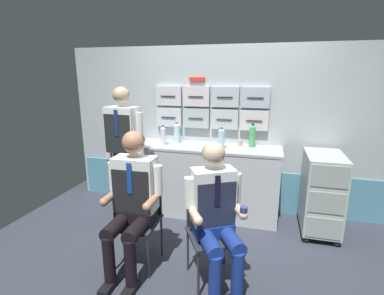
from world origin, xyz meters
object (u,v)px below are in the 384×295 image
(service_trolley, at_px, (322,192))
(folding_chair_left, at_px, (140,210))
(coffee_cup_spare, at_px, (240,143))
(crew_member_right, at_px, (216,212))
(folding_chair_right, at_px, (210,221))
(crew_member_standing, at_px, (124,146))
(crew_member_left, at_px, (132,196))
(water_bottle_tall, at_px, (252,136))

(service_trolley, height_order, folding_chair_left, service_trolley)
(service_trolley, xyz_separation_m, coffee_cup_spare, (-0.96, 0.26, 0.45))
(folding_chair_left, distance_m, crew_member_right, 0.82)
(folding_chair_right, relative_size, crew_member_standing, 0.51)
(service_trolley, relative_size, crew_member_right, 0.74)
(crew_member_left, bearing_deg, service_trolley, 32.53)
(folding_chair_right, bearing_deg, crew_member_left, -171.87)
(crew_member_left, relative_size, folding_chair_right, 1.55)
(service_trolley, distance_m, water_bottle_tall, 1.01)
(folding_chair_left, bearing_deg, crew_member_right, -14.35)
(crew_member_right, relative_size, crew_member_standing, 0.76)
(service_trolley, bearing_deg, crew_member_standing, -170.62)
(crew_member_standing, bearing_deg, folding_chair_left, -52.62)
(crew_member_right, bearing_deg, folding_chair_right, 119.37)
(crew_member_left, distance_m, crew_member_right, 0.77)
(crew_member_left, relative_size, crew_member_right, 1.04)
(folding_chair_right, height_order, coffee_cup_spare, coffee_cup_spare)
(crew_member_left, bearing_deg, folding_chair_left, 91.21)
(folding_chair_left, xyz_separation_m, crew_member_standing, (-0.46, 0.61, 0.46))
(folding_chair_right, height_order, crew_member_standing, crew_member_standing)
(service_trolley, height_order, crew_member_left, crew_member_left)
(water_bottle_tall, bearing_deg, crew_member_right, -97.67)
(service_trolley, relative_size, folding_chair_left, 1.11)
(crew_member_right, bearing_deg, water_bottle_tall, 82.33)
(service_trolley, distance_m, crew_member_standing, 2.32)
(coffee_cup_spare, bearing_deg, folding_chair_left, -123.43)
(crew_member_left, height_order, crew_member_standing, crew_member_standing)
(folding_chair_left, height_order, crew_member_standing, crew_member_standing)
(crew_member_right, relative_size, water_bottle_tall, 4.30)
(crew_member_left, bearing_deg, crew_member_standing, 121.44)
(folding_chair_left, relative_size, crew_member_left, 0.65)
(folding_chair_left, relative_size, water_bottle_tall, 2.88)
(service_trolley, xyz_separation_m, folding_chair_left, (-1.78, -0.98, 0.02))
(service_trolley, relative_size, crew_member_standing, 0.56)
(service_trolley, bearing_deg, crew_member_right, -130.58)
(folding_chair_right, distance_m, crew_member_standing, 1.41)
(coffee_cup_spare, bearing_deg, water_bottle_tall, -3.58)
(crew_member_left, bearing_deg, coffee_cup_spare, 59.73)
(coffee_cup_spare, bearing_deg, service_trolley, -15.40)
(folding_chair_right, xyz_separation_m, crew_member_standing, (-1.16, 0.66, 0.46))
(water_bottle_tall, height_order, coffee_cup_spare, water_bottle_tall)
(crew_member_right, height_order, coffee_cup_spare, crew_member_right)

